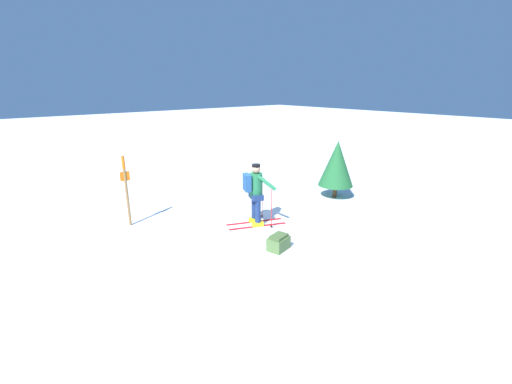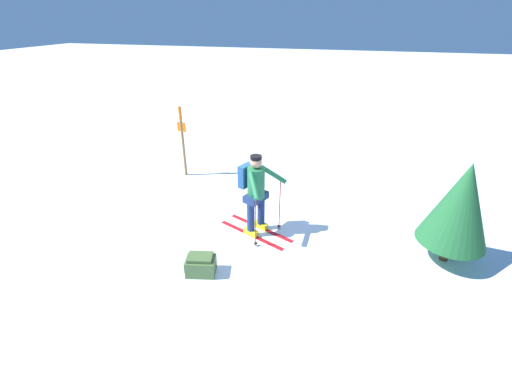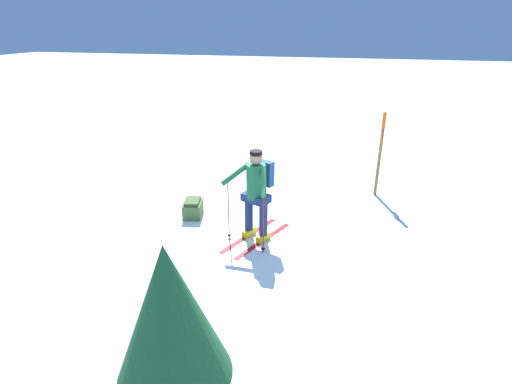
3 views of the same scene
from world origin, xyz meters
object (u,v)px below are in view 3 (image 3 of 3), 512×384
(trail_marker, at_px, (381,147))
(dropped_backpack, at_px, (193,208))
(skier, at_px, (257,190))
(pine_tree, at_px, (169,314))

(trail_marker, bearing_deg, dropped_backpack, 29.53)
(skier, relative_size, trail_marker, 0.88)
(trail_marker, relative_size, pine_tree, 1.00)
(dropped_backpack, height_order, trail_marker, trail_marker)
(dropped_backpack, distance_m, pine_tree, 4.46)
(dropped_backpack, height_order, pine_tree, pine_tree)
(dropped_backpack, bearing_deg, pine_tree, 110.43)
(skier, relative_size, pine_tree, 0.88)
(trail_marker, xyz_separation_m, pine_tree, (2.08, 6.12, 0.03))
(skier, bearing_deg, pine_tree, 90.92)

